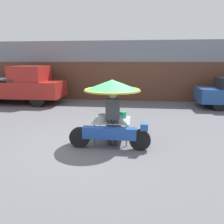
# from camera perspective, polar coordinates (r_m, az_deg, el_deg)

# --- Properties ---
(ground_plane) EXTENTS (36.00, 36.00, 0.00)m
(ground_plane) POSITION_cam_1_polar(r_m,az_deg,el_deg) (6.61, -4.24, -8.07)
(ground_plane) COLOR #56565B
(shopfront_building) EXTENTS (28.00, 2.06, 3.54)m
(shopfront_building) POSITION_cam_1_polar(r_m,az_deg,el_deg) (14.34, 2.04, 10.79)
(shopfront_building) COLOR gray
(shopfront_building) RESTS_ON ground
(vendor_motorcycle_cart) EXTENTS (2.27, 1.67, 1.86)m
(vendor_motorcycle_cart) POSITION_cam_1_polar(r_m,az_deg,el_deg) (6.37, 0.01, 4.12)
(vendor_motorcycle_cart) COLOR black
(vendor_motorcycle_cart) RESTS_ON ground
(vendor_person) EXTENTS (0.38, 0.22, 1.58)m
(vendor_person) POSITION_cam_1_polar(r_m,az_deg,el_deg) (6.17, 0.19, -0.98)
(vendor_person) COLOR #2D2D33
(vendor_person) RESTS_ON ground
(pickup_truck) EXTENTS (5.21, 1.96, 2.10)m
(pickup_truck) POSITION_cam_1_polar(r_m,az_deg,el_deg) (13.43, -23.03, 6.36)
(pickup_truck) COLOR black
(pickup_truck) RESTS_ON ground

